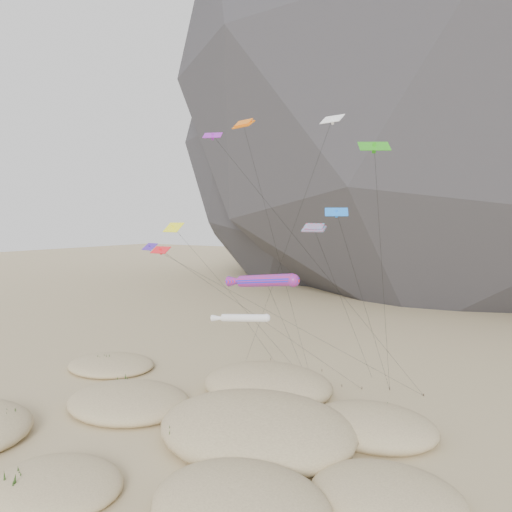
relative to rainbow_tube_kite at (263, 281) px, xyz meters
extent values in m
plane|color=#CCB789|center=(-0.89, -13.38, -12.82)|extent=(500.00, 500.00, 0.00)
ellipsoid|color=black|center=(7.11, 101.62, 47.18)|extent=(191.54, 147.29, 156.00)
ellipsoid|color=#2B2B30|center=(-37.89, 109.62, 31.18)|extent=(136.20, 127.83, 116.00)
ellipsoid|color=#CCB789|center=(-3.52, -21.94, -12.36)|extent=(9.78, 8.31, 2.08)
ellipsoid|color=#CCB789|center=(9.21, -17.79, -11.99)|extent=(12.15, 10.33, 3.72)
ellipsoid|color=#CCB789|center=(-11.05, -8.18, -12.21)|extent=(13.15, 11.18, 2.71)
ellipsoid|color=#CCB789|center=(3.93, -7.51, -11.82)|extent=(17.71, 15.06, 4.48)
ellipsoid|color=#CCB789|center=(16.53, -11.06, -12.29)|extent=(10.53, 8.95, 2.39)
ellipsoid|color=#CCB789|center=(-1.34, 3.05, -11.96)|extent=(14.73, 12.52, 3.83)
ellipsoid|color=#CCB789|center=(11.97, -0.83, -12.17)|extent=(11.54, 9.81, 2.91)
ellipsoid|color=#CCB789|center=(-22.89, 0.05, -12.39)|extent=(11.62, 9.88, 1.94)
ellipsoid|color=black|center=(-16.56, -17.99, -12.02)|extent=(2.12, 1.81, 0.64)
ellipsoid|color=black|center=(-4.85, -24.23, -12.22)|extent=(2.47, 2.11, 0.74)
ellipsoid|color=black|center=(-2.44, -22.86, -12.32)|extent=(1.95, 1.67, 0.59)
ellipsoid|color=black|center=(9.03, -18.45, -11.82)|extent=(3.68, 3.15, 1.10)
ellipsoid|color=black|center=(7.61, -18.25, -12.02)|extent=(2.54, 2.17, 0.76)
ellipsoid|color=black|center=(-13.84, -6.27, -12.02)|extent=(3.18, 2.72, 0.95)
ellipsoid|color=black|center=(-10.27, -6.89, -12.12)|extent=(2.10, 1.79, 0.63)
ellipsoid|color=black|center=(2.51, -9.17, -11.72)|extent=(3.81, 3.26, 1.14)
ellipsoid|color=black|center=(5.75, -6.13, -11.82)|extent=(2.48, 2.13, 0.75)
ellipsoid|color=black|center=(0.14, -12.51, -11.92)|extent=(2.85, 2.44, 0.85)
ellipsoid|color=black|center=(17.27, -11.74, -12.22)|extent=(2.23, 1.91, 0.67)
ellipsoid|color=black|center=(-3.07, 4.03, -11.82)|extent=(2.87, 2.46, 0.86)
ellipsoid|color=black|center=(-0.89, 0.34, -11.92)|extent=(2.85, 2.44, 0.86)
ellipsoid|color=black|center=(11.99, 1.60, -12.12)|extent=(2.20, 1.88, 0.66)
ellipsoid|color=black|center=(10.16, -1.02, -12.22)|extent=(2.17, 1.86, 0.65)
ellipsoid|color=black|center=(-23.60, -0.92, -12.32)|extent=(2.60, 2.23, 0.78)
ellipsoid|color=black|center=(-22.03, -1.95, -12.42)|extent=(1.75, 1.50, 0.53)
cylinder|color=#3F2D1E|center=(-1.12, 10.65, -12.67)|extent=(0.08, 0.08, 0.30)
cylinder|color=#3F2D1E|center=(0.55, 13.19, -12.67)|extent=(0.08, 0.08, 0.30)
cylinder|color=#3F2D1E|center=(4.90, 9.15, -12.67)|extent=(0.08, 0.08, 0.30)
cylinder|color=#3F2D1E|center=(7.13, 9.59, -12.67)|extent=(0.08, 0.08, 0.30)
cylinder|color=#3F2D1E|center=(9.85, 10.99, -12.67)|extent=(0.08, 0.08, 0.30)
cylinder|color=#3F2D1E|center=(-7.38, 14.01, -12.67)|extent=(0.08, 0.08, 0.30)
cylinder|color=#3F2D1E|center=(13.55, 11.05, -12.67)|extent=(0.08, 0.08, 0.30)
cylinder|color=#3F2D1E|center=(-8.90, 9.77, -12.67)|extent=(0.08, 0.08, 0.30)
cylinder|color=#FF251A|center=(0.31, -0.04, 0.04)|extent=(6.88, 1.95, 1.92)
sphere|color=#FF251A|center=(3.64, -0.40, 0.31)|extent=(1.29, 1.29, 1.29)
cone|color=#FF251A|center=(-3.35, 0.36, -0.30)|extent=(2.88, 1.40, 1.38)
cylinder|color=black|center=(-0.20, 5.49, -6.39)|extent=(1.06, 11.08, 12.88)
cylinder|color=silver|center=(-0.45, -2.89, -3.39)|extent=(4.82, 1.50, 1.08)
sphere|color=silver|center=(1.88, -2.51, -3.20)|extent=(0.79, 0.79, 0.79)
cone|color=silver|center=(-3.02, -3.30, -3.63)|extent=(2.02, 0.98, 0.81)
cylinder|color=black|center=(-2.64, 4.44, -8.11)|extent=(4.40, 14.67, 9.45)
cube|color=orange|center=(-4.74, 3.48, 16.65)|extent=(2.90, 1.73, 0.80)
cube|color=orange|center=(-4.74, 3.48, 16.85)|extent=(2.44, 1.39, 0.78)
cylinder|color=black|center=(-2.07, 6.71, 1.91)|extent=(5.37, 6.50, 29.48)
cube|color=#F0193E|center=(6.49, -1.80, 5.39)|extent=(2.19, 1.02, 0.60)
cube|color=#F0193E|center=(6.49, -1.80, 5.58)|extent=(1.86, 0.81, 0.60)
cylinder|color=black|center=(6.57, 6.24, -3.72)|extent=(0.20, 16.10, 18.23)
cube|color=white|center=(6.13, 2.83, 16.01)|extent=(2.38, 1.47, 0.87)
cube|color=white|center=(6.13, 2.83, 15.86)|extent=(0.30, 0.30, 0.76)
cylinder|color=black|center=(-1.38, 6.30, 1.62)|extent=(15.06, 6.97, 28.79)
cube|color=red|center=(-8.70, -5.69, 3.15)|extent=(1.97, 1.16, 0.67)
cube|color=red|center=(-8.70, -5.69, 3.00)|extent=(0.24, 0.19, 0.66)
cylinder|color=black|center=(-0.79, 1.95, -4.81)|extent=(15.86, 15.30, 15.94)
cube|color=#441DAA|center=(-13.03, -2.78, 3.21)|extent=(2.08, 1.39, 0.75)
cube|color=#441DAA|center=(-13.03, -2.78, 3.06)|extent=(0.28, 0.28, 0.65)
cylinder|color=black|center=(0.26, 4.13, -4.78)|extent=(26.61, 13.86, 16.01)
cube|color=#FEFF1A|center=(-11.49, -0.59, 5.32)|extent=(2.65, 1.58, 1.07)
cube|color=#FEFF1A|center=(-11.49, -0.59, 5.17)|extent=(0.36, 0.41, 0.82)
cylinder|color=black|center=(-6.30, 5.03, -3.73)|extent=(10.41, 11.27, 18.11)
cube|color=#299A17|center=(11.98, -1.74, 12.39)|extent=(2.92, 2.52, 0.91)
cube|color=#299A17|center=(11.98, -1.74, 12.24)|extent=(0.39, 0.37, 0.89)
cylinder|color=black|center=(10.91, 4.63, -0.19)|extent=(2.16, 12.76, 25.18)
cube|color=purple|center=(-3.96, -3.15, 14.50)|extent=(2.06, 1.58, 0.66)
cube|color=purple|center=(-3.96, -3.15, 14.35)|extent=(0.27, 0.25, 0.63)
cylinder|color=black|center=(4.79, 3.95, 0.86)|extent=(17.54, 14.23, 27.29)
cube|color=#1C75F1|center=(9.04, -2.68, 6.88)|extent=(2.23, 1.77, 0.75)
cube|color=#1C75F1|center=(9.04, -2.68, 6.73)|extent=(0.31, 0.30, 0.68)
cylinder|color=black|center=(9.44, 4.16, -2.95)|extent=(0.83, 13.69, 19.67)
camera|label=1|loc=(26.28, -42.98, 6.30)|focal=35.00mm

